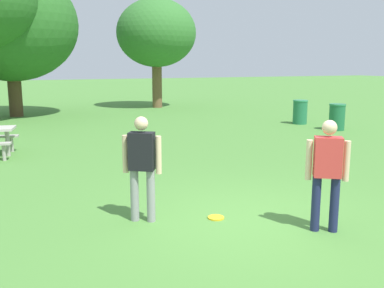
{
  "coord_description": "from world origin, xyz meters",
  "views": [
    {
      "loc": [
        -3.29,
        -5.58,
        2.43
      ],
      "look_at": [
        -0.32,
        1.42,
        1.0
      ],
      "focal_mm": 40.55,
      "sensor_mm": 36.0,
      "label": 1
    }
  ],
  "objects_px": {
    "trash_can_beside_table": "(300,112)",
    "person_catcher": "(142,162)",
    "tree_slender_mid": "(156,33)",
    "frisbee": "(216,218)",
    "trash_can_further_along": "(337,117)",
    "tree_far_right": "(10,24)",
    "person_thrower": "(327,168)"
  },
  "relations": [
    {
      "from": "frisbee",
      "to": "tree_slender_mid",
      "type": "relative_size",
      "value": 0.04
    },
    {
      "from": "person_thrower",
      "to": "trash_can_further_along",
      "type": "height_order",
      "value": "person_thrower"
    },
    {
      "from": "trash_can_beside_table",
      "to": "trash_can_further_along",
      "type": "bearing_deg",
      "value": -82.98
    },
    {
      "from": "frisbee",
      "to": "trash_can_beside_table",
      "type": "xyz_separation_m",
      "value": [
        7.86,
        8.38,
        0.47
      ]
    },
    {
      "from": "person_catcher",
      "to": "tree_slender_mid",
      "type": "bearing_deg",
      "value": 70.78
    },
    {
      "from": "trash_can_further_along",
      "to": "person_thrower",
      "type": "bearing_deg",
      "value": -132.12
    },
    {
      "from": "person_catcher",
      "to": "tree_slender_mid",
      "type": "xyz_separation_m",
      "value": [
        5.75,
        16.49,
        3.02
      ]
    },
    {
      "from": "frisbee",
      "to": "trash_can_further_along",
      "type": "height_order",
      "value": "trash_can_further_along"
    },
    {
      "from": "person_thrower",
      "to": "trash_can_further_along",
      "type": "xyz_separation_m",
      "value": [
        6.86,
        7.59,
        -0.46
      ]
    },
    {
      "from": "tree_far_right",
      "to": "tree_slender_mid",
      "type": "bearing_deg",
      "value": 10.42
    },
    {
      "from": "trash_can_beside_table",
      "to": "trash_can_further_along",
      "type": "height_order",
      "value": "same"
    },
    {
      "from": "trash_can_beside_table",
      "to": "person_catcher",
      "type": "bearing_deg",
      "value": -138.12
    },
    {
      "from": "person_thrower",
      "to": "tree_far_right",
      "type": "distance_m",
      "value": 17.31
    },
    {
      "from": "person_catcher",
      "to": "trash_can_beside_table",
      "type": "bearing_deg",
      "value": 41.88
    },
    {
      "from": "person_catcher",
      "to": "tree_slender_mid",
      "type": "distance_m",
      "value": 17.72
    },
    {
      "from": "trash_can_beside_table",
      "to": "tree_slender_mid",
      "type": "distance_m",
      "value": 9.7
    },
    {
      "from": "person_catcher",
      "to": "trash_can_further_along",
      "type": "relative_size",
      "value": 1.71
    },
    {
      "from": "person_thrower",
      "to": "person_catcher",
      "type": "height_order",
      "value": "same"
    },
    {
      "from": "trash_can_further_along",
      "to": "tree_slender_mid",
      "type": "height_order",
      "value": "tree_slender_mid"
    },
    {
      "from": "person_thrower",
      "to": "tree_far_right",
      "type": "xyz_separation_m",
      "value": [
        -3.82,
        16.59,
        3.15
      ]
    },
    {
      "from": "trash_can_further_along",
      "to": "tree_far_right",
      "type": "xyz_separation_m",
      "value": [
        -10.68,
        9.0,
        3.61
      ]
    },
    {
      "from": "tree_far_right",
      "to": "tree_slender_mid",
      "type": "relative_size",
      "value": 1.14
    },
    {
      "from": "person_thrower",
      "to": "frisbee",
      "type": "relative_size",
      "value": 6.32
    },
    {
      "from": "trash_can_beside_table",
      "to": "tree_slender_mid",
      "type": "height_order",
      "value": "tree_slender_mid"
    },
    {
      "from": "tree_slender_mid",
      "to": "trash_can_beside_table",
      "type": "bearing_deg",
      "value": -69.29
    },
    {
      "from": "person_catcher",
      "to": "tree_slender_mid",
      "type": "height_order",
      "value": "tree_slender_mid"
    },
    {
      "from": "person_thrower",
      "to": "frisbee",
      "type": "height_order",
      "value": "person_thrower"
    },
    {
      "from": "person_catcher",
      "to": "trash_can_beside_table",
      "type": "xyz_separation_m",
      "value": [
        8.95,
        8.03,
        -0.46
      ]
    },
    {
      "from": "trash_can_beside_table",
      "to": "tree_slender_mid",
      "type": "bearing_deg",
      "value": 110.71
    },
    {
      "from": "frisbee",
      "to": "tree_slender_mid",
      "type": "height_order",
      "value": "tree_slender_mid"
    },
    {
      "from": "frisbee",
      "to": "tree_far_right",
      "type": "xyz_separation_m",
      "value": [
        -2.59,
        15.51,
        4.08
      ]
    },
    {
      "from": "frisbee",
      "to": "trash_can_further_along",
      "type": "xyz_separation_m",
      "value": [
        8.09,
        6.51,
        0.47
      ]
    }
  ]
}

